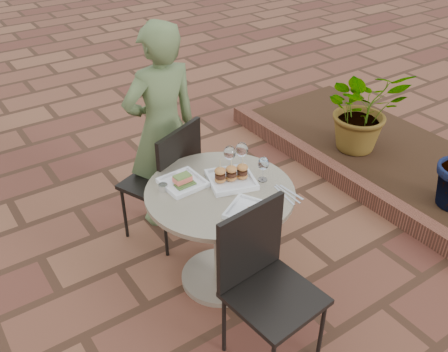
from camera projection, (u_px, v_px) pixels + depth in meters
ground at (202, 279)px, 3.37m from camera, size 60.00×60.00×0.00m
cafe_table at (220, 222)px, 3.11m from camera, size 0.90×0.90×0.73m
chair_far at (169, 174)px, 3.44m from camera, size 0.58×0.58×0.93m
chair_near at (263, 275)px, 2.63m from camera, size 0.48×0.48×0.93m
diner at (162, 129)px, 3.53m from camera, size 0.57×0.37×1.55m
plate_salmon at (183, 182)px, 3.01m from camera, size 0.25×0.25×0.07m
plate_sliders at (231, 177)px, 3.02m from camera, size 0.34×0.34×0.18m
plate_tuna at (249, 211)px, 2.78m from camera, size 0.32×0.32×0.03m
wine_glass_right at (263, 164)px, 3.00m from camera, size 0.07×0.07×0.16m
wine_glass_mid at (230, 153)px, 3.08m from camera, size 0.08×0.08×0.18m
wine_glass_far at (242, 150)px, 3.10m from camera, size 0.08×0.08×0.19m
steel_ramekin at (163, 187)px, 2.96m from camera, size 0.07×0.07×0.04m
cutlery_set at (288, 194)px, 2.94m from camera, size 0.10×0.23×0.00m
planter_curb at (340, 176)px, 4.29m from camera, size 0.12×3.00×0.15m
mulch_bed at (393, 157)px, 4.64m from camera, size 1.30×3.00×0.06m
potted_plant_a at (363, 108)px, 4.52m from camera, size 0.93×0.88×0.81m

